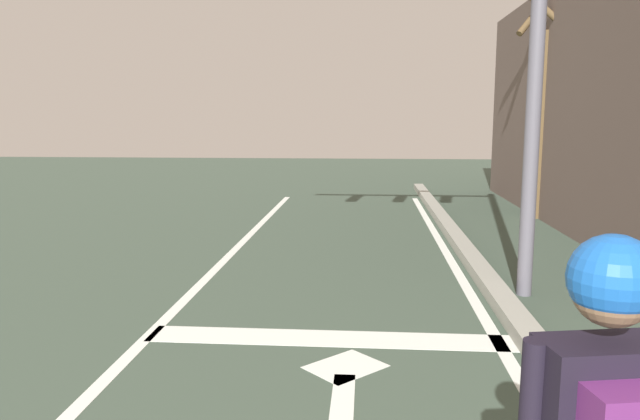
# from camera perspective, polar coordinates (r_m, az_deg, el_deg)

# --- Properties ---
(lane_line_center) EXTENTS (0.12, 20.00, 0.01)m
(lane_line_center) POSITION_cam_1_polar(r_m,az_deg,el_deg) (5.27, -17.88, -13.23)
(lane_line_center) COLOR silver
(lane_line_center) RESTS_ON ground
(lane_line_curbside) EXTENTS (0.12, 20.00, 0.01)m
(lane_line_curbside) POSITION_cam_1_polar(r_m,az_deg,el_deg) (5.04, 18.01, -14.28)
(lane_line_curbside) COLOR silver
(lane_line_curbside) RESTS_ON ground
(stop_bar) EXTENTS (3.25, 0.40, 0.01)m
(stop_bar) POSITION_cam_1_polar(r_m,az_deg,el_deg) (5.45, 0.93, -12.06)
(stop_bar) COLOR silver
(stop_bar) RESTS_ON ground
(lane_arrow_stem) EXTENTS (0.16, 1.40, 0.01)m
(lane_arrow_stem) POSITION_cam_1_polar(r_m,az_deg,el_deg) (4.12, 2.00, -19.28)
(lane_arrow_stem) COLOR silver
(lane_arrow_stem) RESTS_ON ground
(lane_arrow_head) EXTENTS (0.71, 0.71, 0.01)m
(lane_arrow_head) POSITION_cam_1_polar(r_m,az_deg,el_deg) (4.89, 2.45, -14.59)
(lane_arrow_head) COLOR silver
(lane_arrow_head) RESTS_ON ground
(curb_strip) EXTENTS (0.24, 24.00, 0.14)m
(curb_strip) POSITION_cam_1_polar(r_m,az_deg,el_deg) (5.08, 20.86, -13.43)
(curb_strip) COLOR gray
(curb_strip) RESTS_ON ground
(roadside_tree) EXTENTS (1.17, 1.15, 4.44)m
(roadside_tree) POSITION_cam_1_polar(r_m,az_deg,el_deg) (12.34, 20.24, 8.46)
(roadside_tree) COLOR brown
(roadside_tree) RESTS_ON ground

